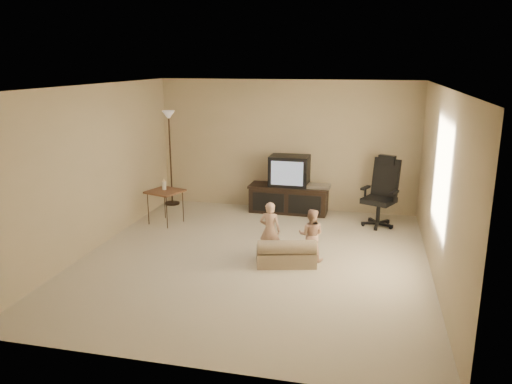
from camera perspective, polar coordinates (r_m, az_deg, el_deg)
floor at (r=7.42m, az=-0.24°, el=-7.69°), size 5.50×5.50×0.00m
room_shell at (r=6.98m, az=-0.26°, el=3.92°), size 5.50×5.50×5.50m
tv_stand at (r=9.58m, az=3.84°, el=0.36°), size 1.55×0.60×1.10m
office_chair at (r=9.04m, az=14.06°, el=-1.00°), size 0.76×0.77×1.24m
side_table at (r=9.00m, az=-10.37°, el=0.05°), size 0.69×0.69×0.82m
floor_lamp at (r=10.05m, az=-9.86°, el=6.23°), size 0.29×0.29×1.89m
child_sofa at (r=7.17m, az=3.47°, el=-7.09°), size 0.92×0.66×0.41m
toddler_left at (r=7.33m, az=1.60°, el=-4.38°), size 0.32×0.24×0.86m
toddler_right at (r=7.29m, az=6.31°, el=-4.89°), size 0.39×0.22×0.78m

